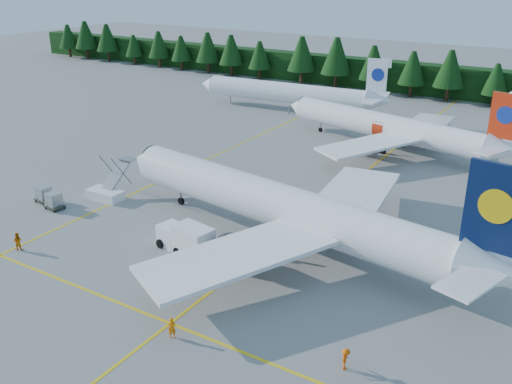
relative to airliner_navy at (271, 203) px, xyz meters
The scene contains 14 objects.
ground 11.83m from the airliner_navy, 117.89° to the right, with size 320.00×320.00×0.00m, color gray.
taxi_stripe_a 22.04m from the airliner_navy, 152.42° to the left, with size 0.25×120.00×0.01m, color yellow.
taxi_stripe_b 10.73m from the airliner_navy, 85.79° to the left, with size 0.25×120.00×0.01m, color yellow.
taxi_stripe_cross 17.18m from the airliner_navy, 108.26° to the right, with size 80.00×0.25×0.01m, color yellow.
treeline_hedge 72.26m from the airliner_navy, 94.17° to the left, with size 220.00×4.00×6.00m, color black.
airliner_navy is the anchor object (origin of this frame).
airliner_red 33.68m from the airliner_navy, 92.64° to the left, with size 35.21×28.62×10.41m.
airliner_far_left 51.83m from the airliner_navy, 118.40° to the left, with size 35.48×5.76×10.31m.
airstairs 20.98m from the airliner_navy, behind, with size 4.18×5.67×3.72m.
service_truck 8.63m from the airliner_navy, 129.24° to the right, with size 6.15×3.11×2.83m.
uld_pair 25.43m from the airliner_navy, 166.77° to the right, with size 4.60×2.42×1.53m.
crew_a 17.52m from the airliner_navy, 83.38° to the right, with size 0.59×0.38×1.60m, color orange.
crew_b 23.69m from the airliner_navy, 142.69° to the right, with size 0.84×0.65×1.72m, color #D66804.
crew_c 19.75m from the airliner_navy, 45.18° to the right, with size 0.65×0.44×1.57m, color #FB5505.
Camera 1 is at (29.98, -32.72, 24.78)m, focal length 40.00 mm.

